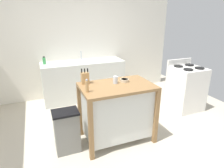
# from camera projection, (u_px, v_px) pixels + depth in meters

# --- Properties ---
(ground_plane) EXTENTS (5.82, 5.82, 0.00)m
(ground_plane) POSITION_uv_depth(u_px,v_px,m) (109.00, 137.00, 3.14)
(ground_plane) COLOR #BCB29E
(ground_plane) RESTS_ON ground
(wall_back) EXTENTS (4.82, 0.10, 2.60)m
(wall_back) POSITION_uv_depth(u_px,v_px,m) (77.00, 41.00, 4.51)
(wall_back) COLOR silver
(wall_back) RESTS_ON ground
(kitchen_island) EXTENTS (1.07, 0.69, 0.91)m
(kitchen_island) POSITION_uv_depth(u_px,v_px,m) (117.00, 110.00, 2.95)
(kitchen_island) COLOR olive
(kitchen_island) RESTS_ON ground
(knife_block) EXTENTS (0.11, 0.09, 0.23)m
(knife_block) POSITION_uv_depth(u_px,v_px,m) (85.00, 78.00, 2.85)
(knife_block) COLOR tan
(knife_block) RESTS_ON kitchen_island
(bowl_stoneware_deep) EXTENTS (0.13, 0.13, 0.04)m
(bowl_stoneware_deep) POSITION_uv_depth(u_px,v_px,m) (124.00, 80.00, 2.95)
(bowl_stoneware_deep) COLOR beige
(bowl_stoneware_deep) RESTS_ON kitchen_island
(drinking_cup) EXTENTS (0.07, 0.07, 0.11)m
(drinking_cup) POSITION_uv_depth(u_px,v_px,m) (115.00, 80.00, 2.87)
(drinking_cup) COLOR silver
(drinking_cup) RESTS_ON kitchen_island
(pepper_grinder) EXTENTS (0.04, 0.04, 0.18)m
(pepper_grinder) POSITION_uv_depth(u_px,v_px,m) (87.00, 86.00, 2.53)
(pepper_grinder) COLOR tan
(pepper_grinder) RESTS_ON kitchen_island
(trash_bin) EXTENTS (0.36, 0.28, 0.63)m
(trash_bin) POSITION_uv_depth(u_px,v_px,m) (67.00, 131.00, 2.75)
(trash_bin) COLOR slate
(trash_bin) RESTS_ON ground
(sink_counter) EXTENTS (1.84, 0.60, 0.89)m
(sink_counter) POSITION_uv_depth(u_px,v_px,m) (84.00, 80.00, 4.50)
(sink_counter) COLOR silver
(sink_counter) RESTS_ON ground
(sink_faucet) EXTENTS (0.02, 0.02, 0.22)m
(sink_faucet) POSITION_uv_depth(u_px,v_px,m) (81.00, 56.00, 4.43)
(sink_faucet) COLOR #B7BCC1
(sink_faucet) RESTS_ON sink_counter
(bottle_spray_cleaner) EXTENTS (0.06, 0.06, 0.17)m
(bottle_spray_cleaner) POSITION_uv_depth(u_px,v_px,m) (44.00, 61.00, 4.09)
(bottle_spray_cleaner) COLOR green
(bottle_spray_cleaner) RESTS_ON sink_counter
(stove) EXTENTS (0.60, 0.60, 1.01)m
(stove) POSITION_uv_depth(u_px,v_px,m) (186.00, 88.00, 4.00)
(stove) COLOR white
(stove) RESTS_ON ground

